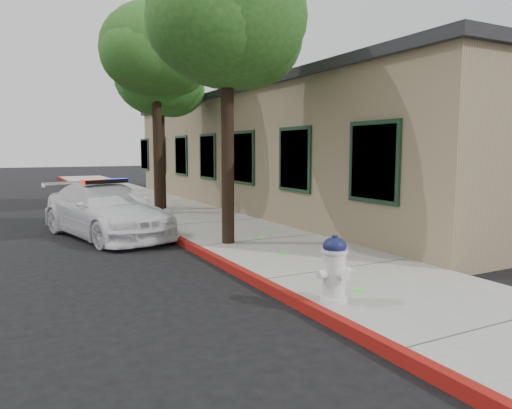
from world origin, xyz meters
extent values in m
plane|color=black|center=(0.00, 0.00, 0.00)|extent=(120.00, 120.00, 0.00)
cube|color=gray|center=(1.60, 3.00, 0.07)|extent=(3.20, 60.00, 0.15)
cube|color=maroon|center=(0.06, 3.00, 0.08)|extent=(0.14, 60.00, 0.16)
cube|color=#8F7B5D|center=(6.70, 9.00, 2.00)|extent=(7.00, 20.00, 4.00)
cube|color=black|center=(6.70, 9.00, 4.12)|extent=(7.30, 20.30, 0.24)
cube|color=black|center=(3.17, 1.00, 1.95)|extent=(0.08, 1.48, 1.68)
cube|color=black|center=(3.17, 4.00, 1.95)|extent=(0.08, 1.48, 1.68)
cube|color=black|center=(3.17, 7.00, 1.95)|extent=(0.08, 1.48, 1.68)
cube|color=black|center=(3.17, 10.00, 1.95)|extent=(0.08, 1.48, 1.68)
cube|color=black|center=(3.17, 13.00, 1.95)|extent=(0.08, 1.48, 1.68)
cube|color=black|center=(3.17, 16.00, 1.95)|extent=(0.08, 1.48, 1.68)
cube|color=black|center=(3.17, 19.00, 1.95)|extent=(0.08, 1.48, 1.68)
imported|color=white|center=(-1.27, 5.86, 0.67)|extent=(3.00, 4.97, 1.35)
cube|color=black|center=(-1.27, 5.86, 1.41)|extent=(1.23, 0.58, 0.10)
cube|color=red|center=(-1.57, 5.78, 1.41)|extent=(0.56, 0.36, 0.11)
cube|color=#0B1DC9|center=(-0.96, 5.94, 1.41)|extent=(0.56, 0.36, 0.11)
cylinder|color=silver|center=(0.40, -1.41, 0.18)|extent=(0.38, 0.38, 0.07)
cylinder|color=silver|center=(0.40, -1.41, 0.52)|extent=(0.31, 0.31, 0.61)
cylinder|color=silver|center=(0.40, -1.41, 0.85)|extent=(0.35, 0.35, 0.04)
ellipsoid|color=#111540|center=(0.40, -1.41, 0.91)|extent=(0.32, 0.32, 0.24)
cylinder|color=#111540|center=(0.40, -1.41, 1.02)|extent=(0.08, 0.08, 0.07)
cylinder|color=silver|center=(0.21, -1.41, 0.55)|extent=(0.13, 0.12, 0.12)
cylinder|color=silver|center=(0.58, -1.42, 0.55)|extent=(0.13, 0.12, 0.12)
cylinder|color=silver|center=(0.39, -1.60, 0.57)|extent=(0.16, 0.13, 0.16)
cylinder|color=black|center=(0.82, 3.00, 2.06)|extent=(0.28, 0.28, 3.83)
ellipsoid|color=#1B4916|center=(0.82, 3.00, 4.94)|extent=(3.40, 3.40, 2.89)
ellipsoid|color=#1B4916|center=(1.38, 3.26, 4.62)|extent=(2.55, 2.55, 2.17)
ellipsoid|color=#1B4916|center=(0.37, 2.72, 4.72)|extent=(2.66, 2.66, 2.26)
cylinder|color=black|center=(0.93, 8.75, 2.24)|extent=(0.29, 0.29, 4.18)
ellipsoid|color=#2E5119|center=(0.93, 8.75, 5.35)|extent=(3.50, 3.50, 2.98)
ellipsoid|color=#2E5119|center=(1.34, 9.14, 5.01)|extent=(2.82, 2.82, 2.40)
ellipsoid|color=#2E5119|center=(0.52, 8.47, 5.12)|extent=(2.71, 2.71, 2.31)
cylinder|color=black|center=(1.37, 9.82, 1.94)|extent=(0.27, 0.27, 3.58)
ellipsoid|color=#2E571B|center=(1.37, 9.82, 4.65)|extent=(3.07, 3.07, 2.61)
ellipsoid|color=#2E571B|center=(1.86, 10.07, 4.34)|extent=(2.35, 2.35, 2.00)
ellipsoid|color=#2E571B|center=(1.10, 9.48, 4.44)|extent=(2.45, 2.45, 2.09)
camera|label=1|loc=(-3.45, -6.47, 2.20)|focal=33.39mm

